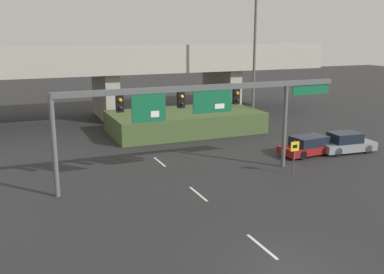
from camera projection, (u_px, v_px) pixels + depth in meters
name	position (u px, v px, depth m)	size (l,w,h in m)	color
ground_plane	(288.00, 268.00, 17.04)	(160.00, 160.00, 0.00)	#262628
lane_markings	(160.00, 162.00, 30.87)	(0.14, 29.34, 0.01)	silver
signal_gantry	(199.00, 102.00, 26.47)	(18.00, 0.44, 5.68)	#515456
speed_limit_sign	(294.00, 152.00, 27.93)	(0.60, 0.11, 2.15)	#4C4C4C
highway_light_pole_near	(255.00, 26.00, 39.87)	(0.70, 0.36, 17.66)	#515456
overpass_bridge	(104.00, 68.00, 45.18)	(46.45, 9.13, 7.48)	#A39E93
grass_embankment	(185.00, 122.00, 39.89)	(13.08, 6.85, 1.82)	#42562D
parked_sedan_near_right	(310.00, 146.00, 32.65)	(4.95, 2.32, 1.36)	maroon
parked_sedan_mid_right	(346.00, 143.00, 33.21)	(4.31, 2.09, 1.49)	gray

